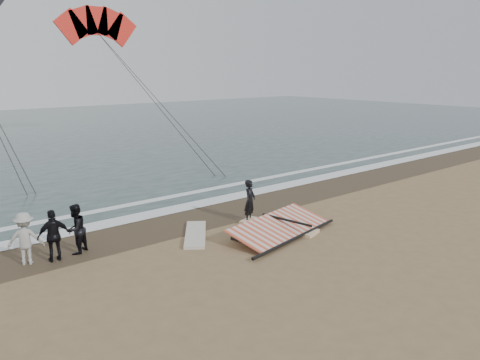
% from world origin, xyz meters
% --- Properties ---
extents(ground, '(120.00, 120.00, 0.00)m').
position_xyz_m(ground, '(0.00, 0.00, 0.00)').
color(ground, '#8C704C').
rests_on(ground, ground).
extents(sea, '(120.00, 54.00, 0.02)m').
position_xyz_m(sea, '(0.00, 33.00, 0.01)').
color(sea, '#233838').
rests_on(sea, ground).
extents(wet_sand, '(120.00, 2.80, 0.01)m').
position_xyz_m(wet_sand, '(0.00, 4.50, 0.01)').
color(wet_sand, '#4C3D2B').
rests_on(wet_sand, ground).
extents(foam_near, '(120.00, 0.90, 0.01)m').
position_xyz_m(foam_near, '(0.00, 5.90, 0.03)').
color(foam_near, white).
rests_on(foam_near, sea).
extents(foam_far, '(120.00, 0.45, 0.01)m').
position_xyz_m(foam_far, '(0.00, 7.60, 0.03)').
color(foam_far, white).
rests_on(foam_far, sea).
extents(man_main, '(0.68, 0.60, 1.57)m').
position_xyz_m(man_main, '(0.71, 2.89, 0.78)').
color(man_main, black).
rests_on(man_main, ground).
extents(board_white, '(1.60, 2.89, 0.11)m').
position_xyz_m(board_white, '(1.02, 1.70, 0.06)').
color(board_white, silver).
rests_on(board_white, ground).
extents(board_cream, '(1.99, 2.41, 0.10)m').
position_xyz_m(board_cream, '(-1.67, 2.90, 0.05)').
color(board_cream, beige).
rests_on(board_cream, ground).
extents(trio_cluster, '(2.44, 1.02, 1.55)m').
position_xyz_m(trio_cluster, '(-6.06, 3.90, 0.77)').
color(trio_cluster, black).
rests_on(trio_cluster, ground).
extents(sail_rig, '(4.54, 2.44, 0.51)m').
position_xyz_m(sail_rig, '(0.55, 1.35, 0.20)').
color(sail_rig, black).
rests_on(sail_rig, ground).
extents(kite_red, '(6.85, 7.89, 17.48)m').
position_xyz_m(kite_red, '(4.60, 24.56, 8.29)').
color(kite_red, red).
rests_on(kite_red, ground).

